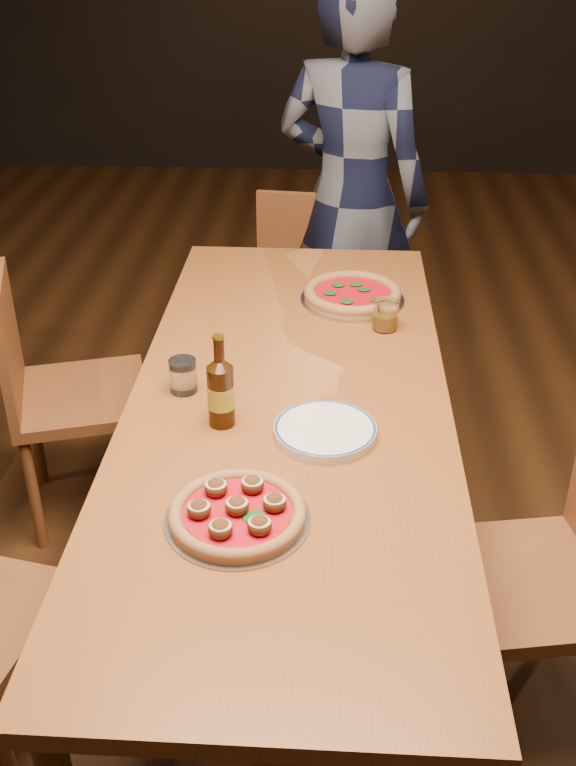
# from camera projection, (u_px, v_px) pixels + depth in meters

# --- Properties ---
(ground) EXTENTS (9.00, 9.00, 0.00)m
(ground) POSITION_uv_depth(u_px,v_px,m) (289.00, 614.00, 2.51)
(ground) COLOR black
(table_main) EXTENTS (0.80, 2.00, 0.75)m
(table_main) POSITION_uv_depth(u_px,v_px,m) (289.00, 421.00, 2.17)
(table_main) COLOR brown
(table_main) RESTS_ON ground
(chair_main_sw) EXTENTS (0.52, 0.52, 0.89)m
(chair_main_sw) POSITION_uv_depth(u_px,v_px,m) (81.00, 394.00, 2.73)
(chair_main_sw) COLOR brown
(chair_main_sw) RESTS_ON ground
(chair_main_e) EXTENTS (0.48, 0.48, 0.88)m
(chair_main_e) POSITION_uv_depth(u_px,v_px,m) (524.00, 580.00, 2.01)
(chair_main_e) COLOR brown
(chair_main_e) RESTS_ON ground
(chair_end) EXTENTS (0.45, 0.45, 0.88)m
(chair_end) POSITION_uv_depth(u_px,v_px,m) (301.00, 310.00, 3.28)
(chair_end) COLOR brown
(chair_end) RESTS_ON ground
(pizza_meatball) EXTENTS (0.30, 0.30, 0.05)m
(pizza_meatball) POSITION_uv_depth(u_px,v_px,m) (237.00, 513.00, 1.71)
(pizza_meatball) COLOR #B7B7BF
(pizza_meatball) RESTS_ON table_main
(pizza_margherita) EXTENTS (0.32, 0.32, 0.04)m
(pizza_margherita) POSITION_uv_depth(u_px,v_px,m) (352.00, 294.00, 2.61)
(pizza_margherita) COLOR #B7B7BF
(pizza_margherita) RESTS_ON table_main
(plate_stack) EXTENTS (0.24, 0.24, 0.02)m
(plate_stack) POSITION_uv_depth(u_px,v_px,m) (325.00, 431.00, 1.98)
(plate_stack) COLOR white
(plate_stack) RESTS_ON table_main
(beer_bottle) EXTENTS (0.06, 0.06, 0.23)m
(beer_bottle) POSITION_uv_depth(u_px,v_px,m) (221.00, 394.00, 1.98)
(beer_bottle) COLOR black
(beer_bottle) RESTS_ON table_main
(water_glass) EXTENTS (0.07, 0.07, 0.09)m
(water_glass) POSITION_uv_depth(u_px,v_px,m) (183.00, 376.00, 2.13)
(water_glass) COLOR white
(water_glass) RESTS_ON table_main
(amber_glass) EXTENTS (0.07, 0.07, 0.09)m
(amber_glass) POSITION_uv_depth(u_px,v_px,m) (385.00, 315.00, 2.43)
(amber_glass) COLOR #9D6211
(amber_glass) RESTS_ON table_main
(diner) EXTENTS (0.71, 0.60, 1.66)m
(diner) POSITION_uv_depth(u_px,v_px,m) (351.00, 198.00, 3.21)
(diner) COLOR black
(diner) RESTS_ON ground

